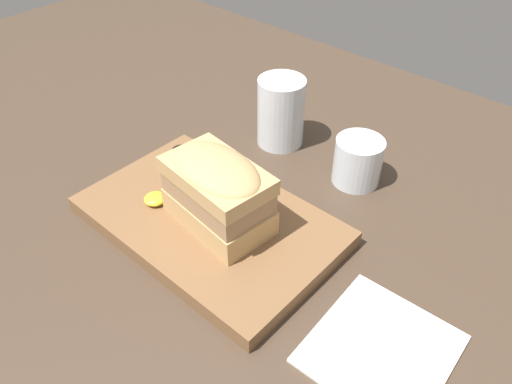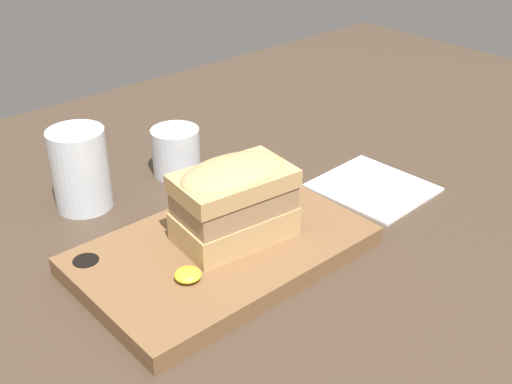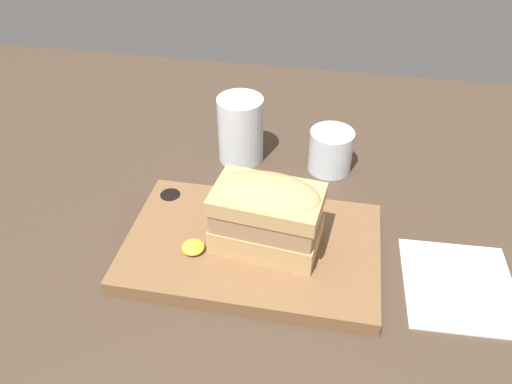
{
  "view_description": "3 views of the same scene",
  "coord_description": "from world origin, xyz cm",
  "px_view_note": "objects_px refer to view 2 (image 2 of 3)",
  "views": [
    {
      "loc": [
        36.24,
        -33.1,
        50.38
      ],
      "look_at": [
        3.28,
        3.68,
        9.08
      ],
      "focal_mm": 35.0,
      "sensor_mm": 36.0,
      "label": 1
    },
    {
      "loc": [
        -42.23,
        -51.52,
        48.39
      ],
      "look_at": [
        2.25,
        -1.46,
        10.49
      ],
      "focal_mm": 45.0,
      "sensor_mm": 36.0,
      "label": 2
    },
    {
      "loc": [
        7.54,
        -48.42,
        52.9
      ],
      "look_at": [
        -1.97,
        2.61,
        11.05
      ],
      "focal_mm": 35.0,
      "sensor_mm": 36.0,
      "label": 3
    }
  ],
  "objects_px": {
    "sandwich": "(238,197)",
    "napkin": "(373,188)",
    "water_glass": "(81,174)",
    "serving_board": "(223,251)",
    "wine_glass": "(176,154)"
  },
  "relations": [
    {
      "from": "serving_board",
      "to": "water_glass",
      "type": "bearing_deg",
      "value": 105.31
    },
    {
      "from": "water_glass",
      "to": "serving_board",
      "type": "bearing_deg",
      "value": -74.69
    },
    {
      "from": "sandwich",
      "to": "water_glass",
      "type": "height_order",
      "value": "sandwich"
    },
    {
      "from": "wine_glass",
      "to": "napkin",
      "type": "distance_m",
      "value": 0.3
    },
    {
      "from": "serving_board",
      "to": "wine_glass",
      "type": "distance_m",
      "value": 0.25
    },
    {
      "from": "sandwich",
      "to": "napkin",
      "type": "xyz_separation_m",
      "value": [
        0.25,
        -0.01,
        -0.08
      ]
    },
    {
      "from": "sandwich",
      "to": "wine_glass",
      "type": "bearing_deg",
      "value": 73.51
    },
    {
      "from": "sandwich",
      "to": "wine_glass",
      "type": "distance_m",
      "value": 0.24
    },
    {
      "from": "sandwich",
      "to": "wine_glass",
      "type": "relative_size",
      "value": 2.03
    },
    {
      "from": "serving_board",
      "to": "sandwich",
      "type": "height_order",
      "value": "sandwich"
    },
    {
      "from": "serving_board",
      "to": "sandwich",
      "type": "xyz_separation_m",
      "value": [
        0.03,
        -0.0,
        0.07
      ]
    },
    {
      "from": "sandwich",
      "to": "water_glass",
      "type": "relative_size",
      "value": 1.29
    },
    {
      "from": "napkin",
      "to": "wine_glass",
      "type": "bearing_deg",
      "value": 128.56
    },
    {
      "from": "serving_board",
      "to": "napkin",
      "type": "height_order",
      "value": "serving_board"
    },
    {
      "from": "serving_board",
      "to": "water_glass",
      "type": "distance_m",
      "value": 0.24
    }
  ]
}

